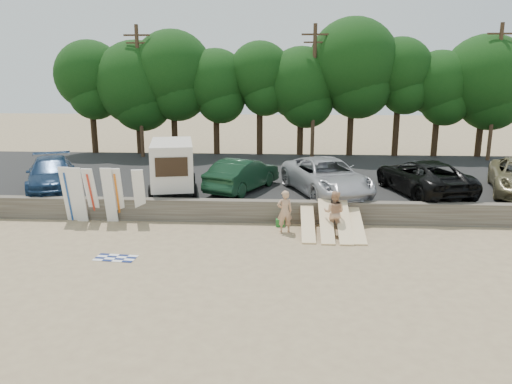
# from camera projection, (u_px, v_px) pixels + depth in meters

# --- Properties ---
(ground) EXTENTS (120.00, 120.00, 0.00)m
(ground) POSITION_uv_depth(u_px,v_px,m) (280.00, 244.00, 19.64)
(ground) COLOR tan
(ground) RESTS_ON ground
(seawall) EXTENTS (44.00, 0.50, 1.00)m
(seawall) POSITION_uv_depth(u_px,v_px,m) (281.00, 211.00, 22.43)
(seawall) COLOR #6B6356
(seawall) RESTS_ON ground
(parking_lot) EXTENTS (44.00, 14.50, 0.70)m
(parking_lot) POSITION_uv_depth(u_px,v_px,m) (283.00, 179.00, 29.74)
(parking_lot) COLOR #282828
(parking_lot) RESTS_ON ground
(treeline) EXTENTS (33.47, 6.25, 9.62)m
(treeline) POSITION_uv_depth(u_px,v_px,m) (283.00, 76.00, 35.22)
(treeline) COLOR #382616
(treeline) RESTS_ON parking_lot
(utility_poles) EXTENTS (25.80, 0.26, 9.00)m
(utility_poles) POSITION_uv_depth(u_px,v_px,m) (314.00, 89.00, 33.76)
(utility_poles) COLOR #473321
(utility_poles) RESTS_ON parking_lot
(box_trailer) EXTENTS (2.91, 4.31, 2.54)m
(box_trailer) POSITION_uv_depth(u_px,v_px,m) (172.00, 164.00, 24.95)
(box_trailer) COLOR beige
(box_trailer) RESTS_ON parking_lot
(car_0) EXTENTS (4.39, 6.09, 1.64)m
(car_0) POSITION_uv_depth(u_px,v_px,m) (52.00, 174.00, 25.44)
(car_0) COLOR #162C4D
(car_0) RESTS_ON parking_lot
(car_1) EXTENTS (3.67, 5.27, 1.65)m
(car_1) POSITION_uv_depth(u_px,v_px,m) (243.00, 174.00, 25.37)
(car_1) COLOR #12321D
(car_1) RESTS_ON parking_lot
(car_2) EXTENTS (4.82, 6.90, 1.75)m
(car_2) POSITION_uv_depth(u_px,v_px,m) (327.00, 177.00, 24.59)
(car_2) COLOR #ABAAB0
(car_2) RESTS_ON parking_lot
(car_3) EXTENTS (4.27, 6.64, 1.70)m
(car_3) POSITION_uv_depth(u_px,v_px,m) (423.00, 177.00, 24.71)
(car_3) COLOR black
(car_3) RESTS_ON parking_lot
(surfboard_upright_0) EXTENTS (0.54, 0.57, 2.57)m
(surfboard_upright_0) POSITION_uv_depth(u_px,v_px,m) (68.00, 194.00, 22.32)
(surfboard_upright_0) COLOR white
(surfboard_upright_0) RESTS_ON ground
(surfboard_upright_1) EXTENTS (0.50, 0.54, 2.57)m
(surfboard_upright_1) POSITION_uv_depth(u_px,v_px,m) (79.00, 195.00, 22.16)
(surfboard_upright_1) COLOR white
(surfboard_upright_1) RESTS_ON ground
(surfboard_upright_2) EXTENTS (0.52, 0.79, 2.51)m
(surfboard_upright_2) POSITION_uv_depth(u_px,v_px,m) (92.00, 195.00, 22.35)
(surfboard_upright_2) COLOR white
(surfboard_upright_2) RESTS_ON ground
(surfboard_upright_3) EXTENTS (0.51, 0.56, 2.56)m
(surfboard_upright_3) POSITION_uv_depth(u_px,v_px,m) (109.00, 195.00, 22.12)
(surfboard_upright_3) COLOR white
(surfboard_upright_3) RESTS_ON ground
(surfboard_upright_4) EXTENTS (0.56, 0.75, 2.53)m
(surfboard_upright_4) POSITION_uv_depth(u_px,v_px,m) (117.00, 195.00, 22.28)
(surfboard_upright_4) COLOR white
(surfboard_upright_4) RESTS_ON ground
(surfboard_upright_5) EXTENTS (0.62, 0.91, 2.50)m
(surfboard_upright_5) POSITION_uv_depth(u_px,v_px,m) (140.00, 195.00, 22.25)
(surfboard_upright_5) COLOR white
(surfboard_upright_5) RESTS_ON ground
(surfboard_low_0) EXTENTS (0.56, 2.89, 0.93)m
(surfboard_low_0) POSITION_uv_depth(u_px,v_px,m) (308.00, 222.00, 20.94)
(surfboard_low_0) COLOR beige
(surfboard_low_0) RESTS_ON ground
(surfboard_low_1) EXTENTS (0.56, 2.81, 1.18)m
(surfboard_low_1) POSITION_uv_depth(u_px,v_px,m) (326.00, 221.00, 20.75)
(surfboard_low_1) COLOR beige
(surfboard_low_1) RESTS_ON ground
(surfboard_low_2) EXTENTS (0.56, 2.83, 1.14)m
(surfboard_low_2) POSITION_uv_depth(u_px,v_px,m) (344.00, 221.00, 20.70)
(surfboard_low_2) COLOR beige
(surfboard_low_2) RESTS_ON ground
(surfboard_low_3) EXTENTS (0.56, 2.91, 0.87)m
(surfboard_low_3) POSITION_uv_depth(u_px,v_px,m) (356.00, 224.00, 20.79)
(surfboard_low_3) COLOR beige
(surfboard_low_3) RESTS_ON ground
(beachgoer_a) EXTENTS (0.74, 0.56, 1.81)m
(beachgoer_a) POSITION_uv_depth(u_px,v_px,m) (285.00, 211.00, 20.96)
(beachgoer_a) COLOR tan
(beachgoer_a) RESTS_ON ground
(beachgoer_b) EXTENTS (1.05, 0.92, 1.85)m
(beachgoer_b) POSITION_uv_depth(u_px,v_px,m) (334.00, 213.00, 20.72)
(beachgoer_b) COLOR tan
(beachgoer_b) RESTS_ON ground
(cooler) EXTENTS (0.39, 0.31, 0.32)m
(cooler) POSITION_uv_depth(u_px,v_px,m) (280.00, 223.00, 21.92)
(cooler) COLOR #217B29
(cooler) RESTS_ON ground
(gear_bag) EXTENTS (0.36, 0.33, 0.22)m
(gear_bag) POSITION_uv_depth(u_px,v_px,m) (342.00, 228.00, 21.29)
(gear_bag) COLOR orange
(gear_bag) RESTS_ON ground
(beach_towel) EXTENTS (1.63, 1.63, 0.00)m
(beach_towel) POSITION_uv_depth(u_px,v_px,m) (116.00, 258.00, 18.20)
(beach_towel) COLOR white
(beach_towel) RESTS_ON ground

